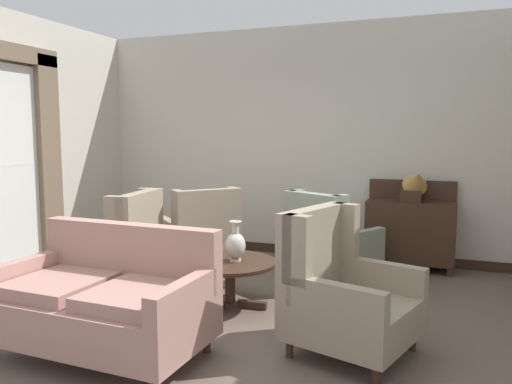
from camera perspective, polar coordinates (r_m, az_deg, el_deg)
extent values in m
plane|color=brown|center=(4.46, -6.44, -15.01)|extent=(7.95, 7.95, 0.00)
cube|color=beige|center=(6.79, 4.47, 5.65)|extent=(5.80, 0.08, 3.05)
cube|color=beige|center=(6.55, -25.57, 4.98)|extent=(0.08, 3.97, 3.05)
cube|color=#382319|center=(6.92, 4.23, -6.57)|extent=(5.64, 0.03, 0.12)
cube|color=#75604C|center=(6.74, -22.50, 3.58)|extent=(0.10, 0.32, 2.50)
cylinder|color=#382319|center=(4.79, -2.98, -8.04)|extent=(0.89, 0.89, 0.04)
cylinder|color=#382319|center=(4.85, -2.97, -10.34)|extent=(0.10, 0.10, 0.37)
cube|color=#382319|center=(4.84, -0.44, -12.72)|extent=(0.28, 0.08, 0.07)
cube|color=#382319|center=(5.12, -2.99, -11.65)|extent=(0.17, 0.28, 0.07)
cube|color=#382319|center=(4.78, -5.04, -13.02)|extent=(0.18, 0.28, 0.07)
cylinder|color=beige|center=(4.78, -2.35, -7.72)|extent=(0.11, 0.11, 0.02)
ellipsoid|color=beige|center=(4.75, -2.36, -6.13)|extent=(0.19, 0.19, 0.25)
cylinder|color=beige|center=(4.71, -2.37, -4.03)|extent=(0.07, 0.07, 0.11)
torus|color=beige|center=(4.70, -2.37, -3.40)|extent=(0.12, 0.12, 0.02)
cube|color=tan|center=(3.97, -17.24, -13.41)|extent=(1.60, 0.92, 0.32)
cube|color=tan|center=(4.13, -14.16, -6.76)|extent=(1.58, 0.19, 0.48)
cube|color=tan|center=(4.10, -21.48, -9.84)|extent=(0.65, 0.69, 0.10)
cube|color=tan|center=(3.67, -13.51, -11.51)|extent=(0.65, 0.69, 0.10)
cube|color=tan|center=(4.35, -25.30, -8.35)|extent=(0.13, 0.77, 0.21)
cube|color=tan|center=(3.44, -8.32, -11.71)|extent=(0.13, 0.77, 0.21)
cylinder|color=#382319|center=(4.73, -20.88, -13.19)|extent=(0.06, 0.06, 0.14)
cylinder|color=#382319|center=(3.96, -5.63, -16.74)|extent=(0.06, 0.06, 0.14)
cube|color=gray|center=(6.14, -6.64, -6.17)|extent=(1.18, 1.17, 0.29)
cube|color=gray|center=(5.71, -5.38, -2.64)|extent=(0.62, 0.67, 0.59)
cube|color=gray|center=(5.91, -2.67, -1.61)|extent=(0.22, 0.21, 0.45)
cube|color=gray|center=(5.67, -8.90, -2.04)|extent=(0.22, 0.21, 0.45)
cube|color=gray|center=(6.25, -3.92, -3.62)|extent=(0.65, 0.60, 0.20)
cube|color=gray|center=(6.03, -9.86, -4.09)|extent=(0.65, 0.60, 0.20)
cylinder|color=#382319|center=(6.62, -5.21, -7.09)|extent=(0.06, 0.06, 0.14)
cylinder|color=#382319|center=(6.43, -10.36, -7.60)|extent=(0.06, 0.06, 0.14)
cylinder|color=#382319|center=(5.97, -2.57, -8.60)|extent=(0.06, 0.06, 0.14)
cylinder|color=#382319|center=(5.76, -8.23, -9.26)|extent=(0.06, 0.06, 0.14)
cube|color=gray|center=(5.56, -16.37, -7.90)|extent=(1.00, 0.93, 0.26)
cube|color=gray|center=(5.29, -12.95, -3.49)|extent=(0.25, 0.83, 0.65)
cube|color=gray|center=(5.63, -12.22, -2.06)|extent=(0.21, 0.13, 0.49)
cube|color=gray|center=(5.00, -15.68, -3.24)|extent=(0.21, 0.13, 0.49)
cube|color=gray|center=(5.83, -15.16, -4.85)|extent=(0.80, 0.21, 0.20)
cube|color=gray|center=(5.23, -18.85, -6.30)|extent=(0.80, 0.21, 0.20)
cylinder|color=#382319|center=(6.06, -17.85, -8.70)|extent=(0.06, 0.06, 0.14)
cylinder|color=#382319|center=(5.53, -21.36, -10.32)|extent=(0.06, 0.06, 0.14)
cylinder|color=#382319|center=(5.73, -11.43, -9.40)|extent=(0.06, 0.06, 0.14)
cylinder|color=#382319|center=(5.17, -14.47, -11.27)|extent=(0.06, 0.06, 0.14)
cube|color=gray|center=(5.78, 8.88, -7.12)|extent=(1.07, 1.15, 0.26)
cube|color=gray|center=(5.41, 6.33, -3.32)|extent=(0.71, 0.47, 0.61)
cube|color=gray|center=(5.26, 9.54, -2.85)|extent=(0.18, 0.22, 0.46)
cube|color=gray|center=(5.68, 4.61, -2.08)|extent=(0.18, 0.22, 0.46)
cube|color=gray|center=(5.58, 11.74, -5.34)|extent=(0.47, 0.76, 0.18)
cube|color=gray|center=(5.97, 6.90, -4.46)|extent=(0.47, 0.76, 0.18)
cylinder|color=#382319|center=(5.95, 13.32, -8.83)|extent=(0.06, 0.06, 0.14)
cylinder|color=#382319|center=(6.29, 9.05, -7.89)|extent=(0.06, 0.06, 0.14)
cylinder|color=#382319|center=(5.38, 8.59, -10.39)|extent=(0.06, 0.06, 0.14)
cylinder|color=#382319|center=(5.75, 4.19, -9.22)|extent=(0.06, 0.06, 0.14)
cube|color=gray|center=(3.91, 10.95, -13.90)|extent=(1.04, 1.03, 0.28)
cube|color=gray|center=(3.93, 6.52, -6.56)|extent=(0.37, 0.83, 0.66)
cube|color=gray|center=(3.57, 4.75, -6.61)|extent=(0.22, 0.15, 0.50)
cube|color=gray|center=(4.18, 10.18, -4.71)|extent=(0.22, 0.15, 0.50)
cube|color=gray|center=(3.50, 9.05, -12.01)|extent=(0.73, 0.31, 0.22)
cube|color=gray|center=(4.12, 13.95, -9.22)|extent=(0.73, 0.31, 0.22)
cylinder|color=#382319|center=(3.58, 13.46, -19.59)|extent=(0.06, 0.06, 0.14)
cylinder|color=#382319|center=(4.15, 17.39, -15.93)|extent=(0.06, 0.06, 0.14)
cylinder|color=#382319|center=(3.87, 3.85, -17.30)|extent=(0.06, 0.06, 0.14)
cylinder|color=#382319|center=(4.40, 8.83, -14.34)|extent=(0.06, 0.06, 0.14)
cube|color=#382319|center=(6.33, 17.12, -4.32)|extent=(1.03, 0.40, 0.74)
cube|color=#382319|center=(6.44, 17.37, 0.24)|extent=(1.03, 0.04, 0.24)
cube|color=#382319|center=(6.32, 12.64, -8.08)|extent=(0.06, 0.06, 0.10)
cube|color=#382319|center=(6.27, 21.19, -8.51)|extent=(0.06, 0.06, 0.10)
cube|color=#382319|center=(6.61, 13.02, -7.44)|extent=(0.06, 0.06, 0.10)
cube|color=#382319|center=(6.56, 21.18, -7.84)|extent=(0.06, 0.06, 0.10)
cube|color=#382319|center=(6.25, 17.24, -0.40)|extent=(0.24, 0.24, 0.14)
cone|color=#B28942|center=(6.14, 17.82, 1.35)|extent=(0.37, 0.44, 0.39)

